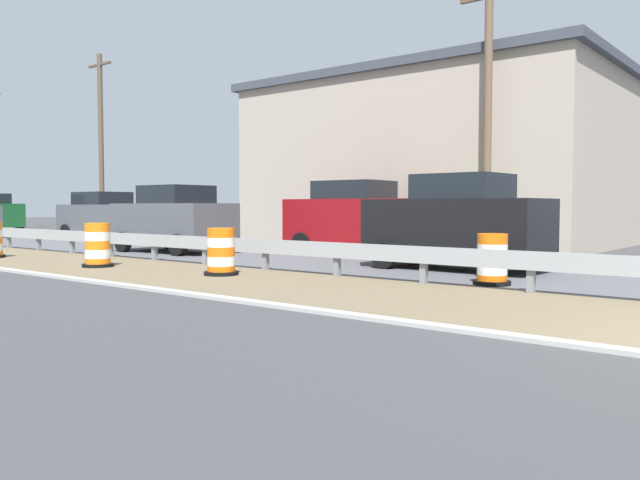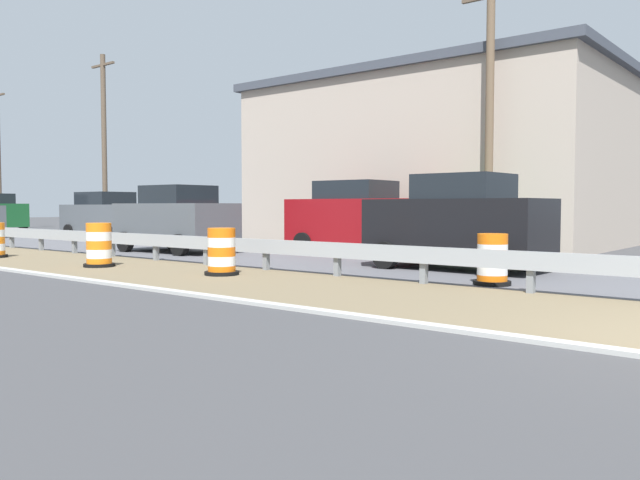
# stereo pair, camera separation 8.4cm
# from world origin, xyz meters

# --- Properties ---
(traffic_barrel_nearest) EXTENTS (0.69, 0.69, 0.95)m
(traffic_barrel_nearest) POSITION_xyz_m (3.15, 4.29, 0.43)
(traffic_barrel_nearest) COLOR orange
(traffic_barrel_nearest) RESTS_ON ground
(traffic_barrel_close) EXTENTS (0.73, 0.73, 1.00)m
(traffic_barrel_close) POSITION_xyz_m (1.16, 9.47, 0.45)
(traffic_barrel_close) COLOR orange
(traffic_barrel_close) RESTS_ON ground
(traffic_barrel_mid) EXTENTS (0.73, 0.73, 1.06)m
(traffic_barrel_mid) POSITION_xyz_m (0.54, 13.13, 0.48)
(traffic_barrel_mid) COLOR orange
(traffic_barrel_mid) RESTS_ON ground
(car_trailing_near_lane) EXTENTS (2.24, 4.76, 2.08)m
(car_trailing_near_lane) POSITION_xyz_m (8.20, 24.74, 1.04)
(car_trailing_near_lane) COLOR #4C5156
(car_trailing_near_lane) RESTS_ON ground
(car_lead_far_lane) EXTENTS (2.10, 4.16, 2.18)m
(car_lead_far_lane) POSITION_xyz_m (5.32, 6.10, 1.09)
(car_lead_far_lane) COLOR black
(car_lead_far_lane) RESTS_ON ground
(car_trailing_far_lane) EXTENTS (2.17, 4.07, 2.11)m
(car_trailing_far_lane) POSITION_xyz_m (4.83, 15.65, 1.05)
(car_trailing_far_lane) COLOR #4C5156
(car_trailing_far_lane) RESTS_ON ground
(car_distant_a) EXTENTS (2.27, 4.61, 2.24)m
(car_distant_a) POSITION_xyz_m (8.11, 10.83, 1.12)
(car_distant_a) COLOR maroon
(car_distant_a) RESTS_ON ground
(roadside_shop_near) EXTENTS (9.10, 13.61, 6.33)m
(roadside_shop_near) POSITION_xyz_m (14.46, 11.55, 3.18)
(roadside_shop_near) COLOR #AD9E8E
(roadside_shop_near) RESTS_ON ground
(utility_pole_near) EXTENTS (0.24, 1.80, 7.99)m
(utility_pole_near) POSITION_xyz_m (9.60, 7.29, 4.15)
(utility_pole_near) COLOR brown
(utility_pole_near) RESTS_ON ground
(utility_pole_mid) EXTENTS (0.24, 1.80, 8.76)m
(utility_pole_mid) POSITION_xyz_m (9.61, 27.13, 4.54)
(utility_pole_mid) COLOR brown
(utility_pole_mid) RESTS_ON ground
(bush_roadside) EXTENTS (2.58, 2.58, 1.76)m
(bush_roadside) POSITION_xyz_m (8.49, 8.04, 0.88)
(bush_roadside) COLOR #337533
(bush_roadside) RESTS_ON ground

